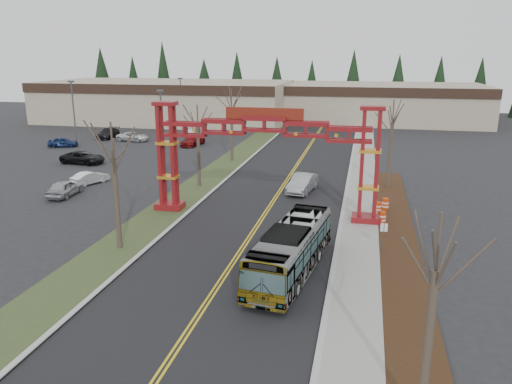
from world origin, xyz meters
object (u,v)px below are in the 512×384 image
(bare_tree_median_near, at_px, (113,158))
(light_pole_near, at_px, (162,122))
(parked_car_mid_b, at_px, (63,142))
(light_pole_mid, at_px, (73,109))
(barrel_north, at_px, (385,204))
(retail_building_west, at_px, (167,101))
(gateway_arch, at_px, (264,142))
(parked_car_near_b, at_px, (90,178))
(parked_car_far_b, at_px, (133,137))
(bare_tree_right_far, at_px, (392,123))
(street_sign, at_px, (384,232))
(bare_tree_right_near, at_px, (436,272))
(bare_tree_median_far, at_px, (232,108))
(light_pole_far, at_px, (181,100))
(parked_car_near_c, at_px, (83,157))
(barrel_south, at_px, (382,218))
(retail_building_east, at_px, (380,103))
(parked_car_mid_a, at_px, (193,140))
(parked_car_near_a, at_px, (65,188))
(bare_tree_median_mid, at_px, (198,127))
(parked_car_far_a, at_px, (194,133))
(transit_bus, at_px, (291,250))
(barrel_mid, at_px, (378,208))
(parked_car_far_c, at_px, (108,133))

(bare_tree_median_near, xyz_separation_m, light_pole_near, (-7.17, 24.82, -1.13))
(parked_car_mid_b, relative_size, light_pole_mid, 0.44)
(barrel_north, bearing_deg, retail_building_west, 128.09)
(gateway_arch, bearing_deg, parked_car_near_b, 161.74)
(parked_car_far_b, height_order, bare_tree_right_far, bare_tree_right_far)
(parked_car_mid_b, distance_m, street_sign, 52.07)
(retail_building_west, xyz_separation_m, barrel_north, (39.52, -50.42, -3.24))
(parked_car_far_b, relative_size, bare_tree_right_near, 0.61)
(bare_tree_median_far, distance_m, light_pole_far, 27.95)
(retail_building_west, distance_m, light_pole_far, 12.63)
(bare_tree_right_near, height_order, light_pole_mid, light_pole_mid)
(parked_car_near_c, xyz_separation_m, light_pole_far, (1.66, 28.64, 4.29))
(bare_tree_median_near, xyz_separation_m, barrel_south, (17.19, 8.74, -5.62))
(retail_building_east, bearing_deg, parked_car_near_b, -117.48)
(gateway_arch, distance_m, parked_car_near_b, 20.68)
(parked_car_far_b, distance_m, bare_tree_median_far, 21.91)
(gateway_arch, bearing_deg, bare_tree_right_far, 47.53)
(parked_car_mid_a, distance_m, light_pole_far, 16.52)
(bare_tree_median_near, xyz_separation_m, light_pole_far, (-15.20, 52.24, -1.11))
(parked_car_near_a, bearing_deg, parked_car_near_b, -92.06)
(bare_tree_right_near, xyz_separation_m, street_sign, (-0.90, 15.90, -4.37))
(parked_car_far_b, relative_size, bare_tree_median_near, 0.57)
(parked_car_far_b, height_order, street_sign, street_sign)
(bare_tree_median_mid, relative_size, barrel_south, 7.74)
(bare_tree_right_far, bearing_deg, parked_car_near_a, -162.39)
(gateway_arch, height_order, light_pole_far, gateway_arch)
(parked_car_near_a, height_order, parked_car_near_b, parked_car_near_a)
(light_pole_near, distance_m, light_pole_mid, 19.26)
(parked_car_far_a, height_order, bare_tree_median_far, bare_tree_median_far)
(retail_building_west, relative_size, parked_car_mid_b, 11.52)
(bare_tree_median_far, distance_m, bare_tree_right_far, 20.15)
(gateway_arch, distance_m, light_pole_far, 49.22)
(bare_tree_right_far, relative_size, light_pole_far, 0.97)
(light_pole_far, relative_size, street_sign, 4.34)
(parked_car_near_a, relative_size, parked_car_near_b, 1.15)
(retail_building_east, bearing_deg, parked_car_mid_b, -138.95)
(gateway_arch, height_order, parked_car_far_b, gateway_arch)
(light_pole_near, xyz_separation_m, light_pole_mid, (-16.90, 9.23, 0.21))
(transit_bus, bearing_deg, light_pole_mid, 143.05)
(transit_bus, xyz_separation_m, street_sign, (5.36, 4.43, -0.05))
(street_sign, height_order, barrel_mid, street_sign)
(parked_car_near_c, bearing_deg, bare_tree_right_near, -131.97)
(parked_car_far_a, distance_m, bare_tree_median_far, 19.20)
(parked_car_far_c, height_order, bare_tree_median_near, bare_tree_median_near)
(bare_tree_right_far, xyz_separation_m, light_pole_mid, (-42.08, 14.29, -1.09))
(light_pole_far, xyz_separation_m, barrel_mid, (32.14, -40.70, -4.57))
(parked_car_near_b, bearing_deg, barrel_mid, -164.67)
(gateway_arch, bearing_deg, barrel_north, 20.41)
(gateway_arch, relative_size, parked_car_mid_a, 3.68)
(parked_car_far_c, relative_size, barrel_south, 5.03)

